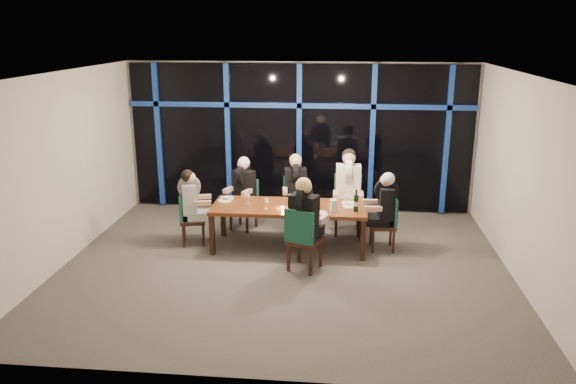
% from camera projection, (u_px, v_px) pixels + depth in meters
% --- Properties ---
extents(room, '(7.04, 7.00, 3.02)m').
position_uv_depth(room, '(284.00, 141.00, 8.34)').
color(room, '#5C5551').
rests_on(room, ground).
extents(window_wall, '(6.86, 0.43, 2.94)m').
position_uv_depth(window_wall, '(300.00, 136.00, 11.27)').
color(window_wall, black).
rests_on(window_wall, ground).
extents(dining_table, '(2.60, 1.00, 0.75)m').
position_uv_depth(dining_table, '(289.00, 210.00, 9.48)').
color(dining_table, brown).
rests_on(dining_table, ground).
extents(chair_far_left, '(0.55, 0.55, 0.94)m').
position_uv_depth(chair_far_left, '(245.00, 201.00, 10.48)').
color(chair_far_left, '#321810').
rests_on(chair_far_left, ground).
extents(chair_far_mid, '(0.50, 0.50, 0.96)m').
position_uv_depth(chair_far_mid, '(295.00, 199.00, 10.53)').
color(chair_far_mid, '#321810').
rests_on(chair_far_mid, ground).
extents(chair_far_right, '(0.50, 0.50, 1.07)m').
position_uv_depth(chair_far_right, '(348.00, 201.00, 10.25)').
color(chair_far_right, '#321810').
rests_on(chair_far_right, ground).
extents(chair_end_left, '(0.50, 0.50, 0.91)m').
position_uv_depth(chair_end_left, '(188.00, 216.00, 9.71)').
color(chair_end_left, '#321810').
rests_on(chair_end_left, ground).
extents(chair_end_right, '(0.46, 0.46, 0.92)m').
position_uv_depth(chair_end_right, '(388.00, 221.00, 9.44)').
color(chair_end_right, '#321810').
rests_on(chair_end_right, ground).
extents(chair_near_mid, '(0.61, 0.61, 1.02)m').
position_uv_depth(chair_near_mid, '(302.00, 237.00, 8.57)').
color(chair_near_mid, '#321810').
rests_on(chair_near_mid, ground).
extents(diner_far_left, '(0.56, 0.64, 0.91)m').
position_uv_depth(diner_far_left, '(243.00, 183.00, 10.31)').
color(diner_far_left, black).
rests_on(diner_far_left, ground).
extents(diner_far_mid, '(0.51, 0.63, 0.94)m').
position_uv_depth(diner_far_mid, '(296.00, 181.00, 10.34)').
color(diner_far_mid, black).
rests_on(diner_far_mid, ground).
extents(diner_far_right, '(0.53, 0.67, 1.04)m').
position_uv_depth(diner_far_right, '(348.00, 180.00, 10.05)').
color(diner_far_right, white).
rests_on(diner_far_right, ground).
extents(diner_end_left, '(0.61, 0.51, 0.88)m').
position_uv_depth(diner_end_left, '(192.00, 196.00, 9.61)').
color(diner_end_left, black).
rests_on(diner_end_left, ground).
extents(diner_end_right, '(0.59, 0.47, 0.90)m').
position_uv_depth(diner_end_right, '(384.00, 200.00, 9.34)').
color(diner_end_right, black).
rests_on(diner_end_right, ground).
extents(diner_near_mid, '(0.62, 0.70, 0.99)m').
position_uv_depth(diner_near_mid, '(305.00, 210.00, 8.53)').
color(diner_near_mid, black).
rests_on(diner_near_mid, ground).
extents(plate_far_left, '(0.24, 0.24, 0.01)m').
position_uv_depth(plate_far_left, '(227.00, 198.00, 9.86)').
color(plate_far_left, white).
rests_on(plate_far_left, dining_table).
extents(plate_far_mid, '(0.24, 0.24, 0.01)m').
position_uv_depth(plate_far_mid, '(297.00, 198.00, 9.85)').
color(plate_far_mid, white).
rests_on(plate_far_mid, dining_table).
extents(plate_far_right, '(0.24, 0.24, 0.01)m').
position_uv_depth(plate_far_right, '(348.00, 203.00, 9.58)').
color(plate_far_right, white).
rests_on(plate_far_right, dining_table).
extents(plate_end_left, '(0.24, 0.24, 0.01)m').
position_uv_depth(plate_end_left, '(225.00, 201.00, 9.71)').
color(plate_end_left, white).
rests_on(plate_end_left, dining_table).
extents(plate_end_right, '(0.24, 0.24, 0.01)m').
position_uv_depth(plate_end_right, '(350.00, 207.00, 9.39)').
color(plate_end_right, white).
rests_on(plate_end_right, dining_table).
extents(plate_near_mid, '(0.24, 0.24, 0.01)m').
position_uv_depth(plate_near_mid, '(320.00, 213.00, 9.08)').
color(plate_near_mid, white).
rests_on(plate_near_mid, dining_table).
extents(wine_bottle, '(0.08, 0.08, 0.37)m').
position_uv_depth(wine_bottle, '(356.00, 203.00, 9.13)').
color(wine_bottle, black).
rests_on(wine_bottle, dining_table).
extents(water_pitcher, '(0.13, 0.11, 0.21)m').
position_uv_depth(water_pitcher, '(333.00, 206.00, 9.12)').
color(water_pitcher, white).
rests_on(water_pitcher, dining_table).
extents(tea_light, '(0.05, 0.05, 0.03)m').
position_uv_depth(tea_light, '(282.00, 207.00, 9.32)').
color(tea_light, '#FFA54C').
rests_on(tea_light, dining_table).
extents(wine_glass_a, '(0.07, 0.07, 0.18)m').
position_uv_depth(wine_glass_a, '(266.00, 201.00, 9.27)').
color(wine_glass_a, silver).
rests_on(wine_glass_a, dining_table).
extents(wine_glass_b, '(0.06, 0.06, 0.17)m').
position_uv_depth(wine_glass_b, '(290.00, 197.00, 9.53)').
color(wine_glass_b, silver).
rests_on(wine_glass_b, dining_table).
extents(wine_glass_c, '(0.07, 0.07, 0.18)m').
position_uv_depth(wine_glass_c, '(313.00, 201.00, 9.30)').
color(wine_glass_c, silver).
rests_on(wine_glass_c, dining_table).
extents(wine_glass_d, '(0.06, 0.06, 0.16)m').
position_uv_depth(wine_glass_d, '(248.00, 197.00, 9.57)').
color(wine_glass_d, white).
rests_on(wine_glass_d, dining_table).
extents(wine_glass_e, '(0.06, 0.06, 0.16)m').
position_uv_depth(wine_glass_e, '(346.00, 198.00, 9.48)').
color(wine_glass_e, silver).
rests_on(wine_glass_e, dining_table).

